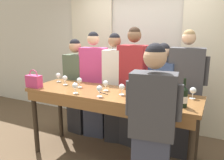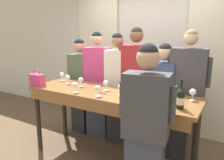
# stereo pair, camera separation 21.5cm
# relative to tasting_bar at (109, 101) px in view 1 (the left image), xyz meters

# --- Properties ---
(ground_plane) EXTENTS (18.00, 18.00, 0.00)m
(ground_plane) POSITION_rel_tasting_bar_xyz_m (0.00, 0.03, -0.90)
(ground_plane) COLOR brown
(wall_back) EXTENTS (12.00, 0.06, 2.80)m
(wall_back) POSITION_rel_tasting_bar_xyz_m (0.00, 1.49, 0.50)
(wall_back) COLOR beige
(wall_back) RESTS_ON ground_plane
(curtain_panel_left) EXTENTS (0.93, 0.03, 2.69)m
(curtain_panel_left) POSITION_rel_tasting_bar_xyz_m (-1.13, 1.43, 0.45)
(curtain_panel_left) COLOR beige
(curtain_panel_left) RESTS_ON ground_plane
(curtain_panel_right) EXTENTS (0.93, 0.03, 2.69)m
(curtain_panel_right) POSITION_rel_tasting_bar_xyz_m (1.13, 1.43, 0.45)
(curtain_panel_right) COLOR beige
(curtain_panel_right) RESTS_ON ground_plane
(tasting_bar) EXTENTS (2.35, 0.72, 1.02)m
(tasting_bar) POSITION_rel_tasting_bar_xyz_m (0.00, 0.00, 0.00)
(tasting_bar) COLOR brown
(tasting_bar) RESTS_ON ground_plane
(wine_bottle) EXTENTS (0.08, 0.08, 0.31)m
(wine_bottle) POSITION_rel_tasting_bar_xyz_m (0.97, -0.14, 0.23)
(wine_bottle) COLOR black
(wine_bottle) RESTS_ON tasting_bar
(handbag) EXTENTS (0.23, 0.11, 0.26)m
(handbag) POSITION_rel_tasting_bar_xyz_m (-1.10, -0.22, 0.21)
(handbag) COLOR #C63870
(handbag) RESTS_ON tasting_bar
(wine_glass_front_left) EXTENTS (0.08, 0.08, 0.14)m
(wine_glass_front_left) POSITION_rel_tasting_bar_xyz_m (-0.02, -0.21, 0.22)
(wine_glass_front_left) COLOR white
(wine_glass_front_left) RESTS_ON tasting_bar
(wine_glass_front_mid) EXTENTS (0.08, 0.08, 0.14)m
(wine_glass_front_mid) POSITION_rel_tasting_bar_xyz_m (-0.08, 0.07, 0.22)
(wine_glass_front_mid) COLOR white
(wine_glass_front_mid) RESTS_ON tasting_bar
(wine_glass_front_right) EXTENTS (0.08, 0.08, 0.14)m
(wine_glass_front_right) POSITION_rel_tasting_bar_xyz_m (-0.79, 0.09, 0.22)
(wine_glass_front_right) COLOR white
(wine_glass_front_right) RESTS_ON tasting_bar
(wine_glass_center_left) EXTENTS (0.08, 0.08, 0.14)m
(wine_glass_center_left) POSITION_rel_tasting_bar_xyz_m (0.64, 0.29, 0.22)
(wine_glass_center_left) COLOR white
(wine_glass_center_left) RESTS_ON tasting_bar
(wine_glass_center_mid) EXTENTS (0.08, 0.08, 0.14)m
(wine_glass_center_mid) POSITION_rel_tasting_bar_xyz_m (-0.38, -0.23, 0.22)
(wine_glass_center_mid) COLOR white
(wine_glass_center_mid) RESTS_ON tasting_bar
(wine_glass_center_right) EXTENTS (0.08, 0.08, 0.14)m
(wine_glass_center_right) POSITION_rel_tasting_bar_xyz_m (1.03, 0.21, 0.22)
(wine_glass_center_right) COLOR white
(wine_glass_center_right) RESTS_ON tasting_bar
(wine_glass_back_left) EXTENTS (0.08, 0.08, 0.14)m
(wine_glass_back_left) POSITION_rel_tasting_bar_xyz_m (-1.02, 0.21, 0.22)
(wine_glass_back_left) COLOR white
(wine_glass_back_left) RESTS_ON tasting_bar
(wine_glass_back_mid) EXTENTS (0.08, 0.08, 0.14)m
(wine_glass_back_mid) POSITION_rel_tasting_bar_xyz_m (-0.51, 0.06, 0.22)
(wine_glass_back_mid) COLOR white
(wine_glass_back_mid) RESTS_ON tasting_bar
(wine_glass_back_right) EXTENTS (0.08, 0.08, 0.14)m
(wine_glass_back_right) POSITION_rel_tasting_bar_xyz_m (0.69, -0.24, 0.22)
(wine_glass_back_right) COLOR white
(wine_glass_back_right) RESTS_ON tasting_bar
(wine_glass_near_host) EXTENTS (0.08, 0.08, 0.14)m
(wine_glass_near_host) POSITION_rel_tasting_bar_xyz_m (0.20, -0.02, 0.22)
(wine_glass_near_host) COLOR white
(wine_glass_near_host) RESTS_ON tasting_bar
(pen) EXTENTS (0.14, 0.05, 0.01)m
(pen) POSITION_rel_tasting_bar_xyz_m (-0.03, -0.08, 0.12)
(pen) COLOR black
(pen) RESTS_ON tasting_bar
(guest_olive_jacket) EXTENTS (0.49, 0.29, 1.68)m
(guest_olive_jacket) POSITION_rel_tasting_bar_xyz_m (-0.95, 0.60, -0.03)
(guest_olive_jacket) COLOR #28282D
(guest_olive_jacket) RESTS_ON ground_plane
(guest_pink_top) EXTENTS (0.54, 0.28, 1.80)m
(guest_pink_top) POSITION_rel_tasting_bar_xyz_m (-0.58, 0.60, 0.03)
(guest_pink_top) COLOR #383D51
(guest_pink_top) RESTS_ON ground_plane
(guest_cream_sweater) EXTENTS (0.46, 0.35, 1.78)m
(guest_cream_sweater) POSITION_rel_tasting_bar_xyz_m (-0.20, 0.60, 0.02)
(guest_cream_sweater) COLOR #28282D
(guest_cream_sweater) RESTS_ON ground_plane
(guest_striped_shirt) EXTENTS (0.55, 0.34, 1.87)m
(guest_striped_shirt) POSITION_rel_tasting_bar_xyz_m (0.12, 0.60, 0.05)
(guest_striped_shirt) COLOR #28282D
(guest_striped_shirt) RESTS_ON ground_plane
(guest_navy_coat) EXTENTS (0.54, 0.33, 1.65)m
(guest_navy_coat) POSITION_rel_tasting_bar_xyz_m (0.56, 0.60, -0.05)
(guest_navy_coat) COLOR #28282D
(guest_navy_coat) RESTS_ON ground_plane
(guest_beige_cap) EXTENTS (0.57, 0.27, 1.84)m
(guest_beige_cap) POSITION_rel_tasting_bar_xyz_m (0.89, 0.60, 0.03)
(guest_beige_cap) COLOR #28282D
(guest_beige_cap) RESTS_ON ground_plane
(host_pouring) EXTENTS (0.55, 0.29, 1.71)m
(host_pouring) POSITION_rel_tasting_bar_xyz_m (0.75, -0.53, -0.02)
(host_pouring) COLOR #383D51
(host_pouring) RESTS_ON ground_plane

